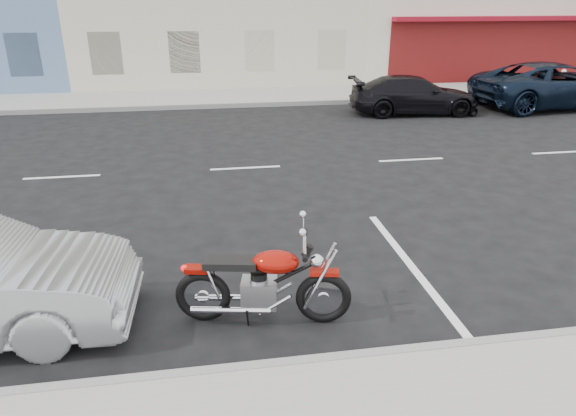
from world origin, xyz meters
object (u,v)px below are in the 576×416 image
(motorcycle, at_px, (326,287))
(fire_hydrant, at_px, (563,77))
(car_far, at_px, (414,95))
(suv_far, at_px, (553,85))

(motorcycle, bearing_deg, fire_hydrant, 58.11)
(motorcycle, bearing_deg, car_far, 74.28)
(fire_hydrant, bearing_deg, motorcycle, -132.75)
(fire_hydrant, relative_size, car_far, 0.17)
(motorcycle, distance_m, suv_far, 15.74)
(suv_far, relative_size, car_far, 1.31)
(car_far, bearing_deg, motorcycle, 158.31)
(suv_far, xyz_separation_m, car_far, (-5.20, -0.20, -0.16))
(fire_hydrant, height_order, car_far, car_far)
(motorcycle, height_order, suv_far, suv_far)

